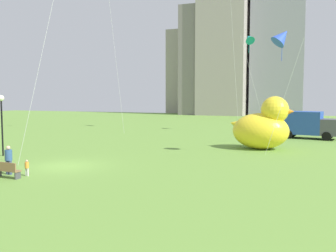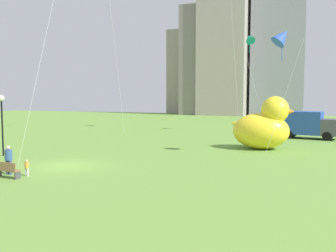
% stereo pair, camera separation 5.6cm
% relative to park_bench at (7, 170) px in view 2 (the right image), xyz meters
% --- Properties ---
extents(ground_plane, '(140.00, 140.00, 0.00)m').
position_rel_park_bench_xyz_m(ground_plane, '(0.91, 3.99, -0.47)').
color(ground_plane, olive).
extents(park_bench, '(1.64, 0.57, 0.90)m').
position_rel_park_bench_xyz_m(park_bench, '(0.00, 0.00, 0.00)').
color(park_bench, olive).
rests_on(park_bench, ground).
extents(person_adult, '(0.41, 0.41, 1.66)m').
position_rel_park_bench_xyz_m(person_adult, '(-0.60, 0.79, 0.44)').
color(person_adult, '#38476B').
rests_on(person_adult, ground).
extents(person_child, '(0.23, 0.23, 0.92)m').
position_rel_park_bench_xyz_m(person_child, '(0.67, 0.81, 0.04)').
color(person_child, silver).
rests_on(person_child, ground).
extents(giant_inflatable_duck, '(5.40, 3.46, 4.47)m').
position_rel_park_bench_xyz_m(giant_inflatable_duck, '(11.94, 16.18, 1.43)').
color(giant_inflatable_duck, yellow).
rests_on(giant_inflatable_duck, ground).
extents(lamppost, '(0.46, 0.46, 4.56)m').
position_rel_park_bench_xyz_m(lamppost, '(-5.97, 5.74, 2.98)').
color(lamppost, black).
rests_on(lamppost, ground).
extents(box_truck, '(6.36, 3.37, 2.85)m').
position_rel_park_bench_xyz_m(box_truck, '(15.42, 25.73, 0.97)').
color(box_truck, '#264CA5').
rests_on(box_truck, ground).
extents(city_skyline, '(55.31, 18.85, 41.17)m').
position_rel_park_bench_xyz_m(city_skyline, '(5.30, 74.55, 17.40)').
color(city_skyline, '#9E938C').
rests_on(city_skyline, ground).
extents(kite_teal, '(3.21, 3.30, 12.07)m').
position_rel_park_bench_xyz_m(kite_teal, '(8.79, 29.16, 10.80)').
color(kite_teal, silver).
rests_on(kite_teal, ground).
extents(kite_blue, '(2.58, 2.31, 9.44)m').
position_rel_park_bench_xyz_m(kite_blue, '(13.57, 11.96, 8.18)').
color(kite_blue, silver).
rests_on(kite_blue, ground).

